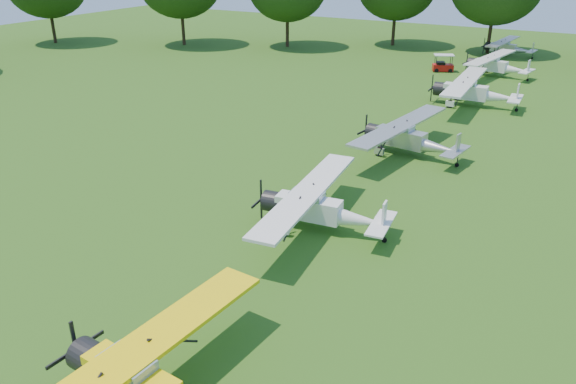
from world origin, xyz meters
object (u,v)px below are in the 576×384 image
at_px(aircraft_3, 318,206).
at_px(aircraft_5, 472,90).
at_px(aircraft_7, 507,47).
at_px(aircraft_4, 408,137).
at_px(aircraft_6, 496,64).
at_px(golf_cart, 442,66).

bearing_deg(aircraft_3, aircraft_5, 80.99).
bearing_deg(aircraft_7, aircraft_3, -83.58).
distance_m(aircraft_4, aircraft_6, 27.66).
bearing_deg(aircraft_6, aircraft_5, -78.31).
relative_size(aircraft_3, aircraft_5, 0.90).
relative_size(aircraft_3, aircraft_7, 1.09).
xyz_separation_m(aircraft_4, aircraft_7, (-0.34, 40.18, -0.15)).
bearing_deg(aircraft_6, aircraft_3, -81.70).
relative_size(aircraft_5, aircraft_7, 1.20).
height_order(aircraft_3, aircraft_7, aircraft_3).
bearing_deg(aircraft_5, aircraft_7, 91.04).
xyz_separation_m(aircraft_3, aircraft_4, (0.54, 12.46, 0.04)).
bearing_deg(aircraft_5, golf_cart, 112.88).
relative_size(aircraft_4, aircraft_6, 1.02).
relative_size(aircraft_6, aircraft_7, 1.10).
relative_size(aircraft_3, aircraft_6, 0.99).
relative_size(aircraft_5, golf_cart, 4.95).
height_order(aircraft_4, aircraft_6, aircraft_4).
xyz_separation_m(aircraft_4, aircraft_5, (0.98, 14.56, 0.10)).
xyz_separation_m(aircraft_5, golf_cart, (-5.94, 12.86, -0.79)).
bearing_deg(golf_cart, aircraft_4, -103.53).
bearing_deg(aircraft_3, aircraft_4, 81.74).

